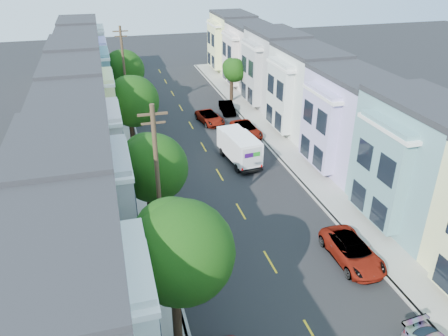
# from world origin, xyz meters

# --- Properties ---
(ground) EXTENTS (160.00, 160.00, 0.00)m
(ground) POSITION_xyz_m (0.00, 0.00, 0.00)
(ground) COLOR black
(ground) RESTS_ON ground
(road_slab) EXTENTS (12.00, 70.00, 0.02)m
(road_slab) POSITION_xyz_m (0.00, 15.00, 0.01)
(road_slab) COLOR black
(road_slab) RESTS_ON ground
(curb_left) EXTENTS (0.30, 70.00, 0.15)m
(curb_left) POSITION_xyz_m (-6.05, 15.00, 0.07)
(curb_left) COLOR gray
(curb_left) RESTS_ON ground
(curb_right) EXTENTS (0.30, 70.00, 0.15)m
(curb_right) POSITION_xyz_m (6.05, 15.00, 0.07)
(curb_right) COLOR gray
(curb_right) RESTS_ON ground
(sidewalk_left) EXTENTS (2.60, 70.00, 0.15)m
(sidewalk_left) POSITION_xyz_m (-7.35, 15.00, 0.07)
(sidewalk_left) COLOR gray
(sidewalk_left) RESTS_ON ground
(sidewalk_right) EXTENTS (2.60, 70.00, 0.15)m
(sidewalk_right) POSITION_xyz_m (7.35, 15.00, 0.07)
(sidewalk_right) COLOR gray
(sidewalk_right) RESTS_ON ground
(centerline) EXTENTS (0.12, 70.00, 0.01)m
(centerline) POSITION_xyz_m (0.00, 15.00, 0.00)
(centerline) COLOR gold
(centerline) RESTS_ON ground
(townhouse_row_left) EXTENTS (5.00, 70.00, 8.50)m
(townhouse_row_left) POSITION_xyz_m (-11.15, 15.00, 0.00)
(townhouse_row_left) COLOR #B5AAE0
(townhouse_row_left) RESTS_ON ground
(townhouse_row_right) EXTENTS (5.00, 70.00, 8.50)m
(townhouse_row_right) POSITION_xyz_m (11.15, 15.00, 0.00)
(townhouse_row_right) COLOR #B5AAE0
(townhouse_row_right) RESTS_ON ground
(tree_b) EXTENTS (4.70, 4.70, 7.99)m
(tree_b) POSITION_xyz_m (-6.30, -4.76, 5.62)
(tree_b) COLOR black
(tree_b) RESTS_ON ground
(tree_c) EXTENTS (4.40, 4.40, 7.19)m
(tree_c) POSITION_xyz_m (-6.30, 4.94, 4.96)
(tree_c) COLOR black
(tree_c) RESTS_ON ground
(tree_d) EXTENTS (4.70, 4.70, 7.23)m
(tree_d) POSITION_xyz_m (-6.30, 18.99, 4.86)
(tree_d) COLOR black
(tree_d) RESTS_ON ground
(tree_e) EXTENTS (4.61, 4.61, 7.19)m
(tree_e) POSITION_xyz_m (-6.30, 30.56, 4.87)
(tree_e) COLOR black
(tree_e) RESTS_ON ground
(tree_far_r) EXTENTS (2.90, 2.90, 5.38)m
(tree_far_r) POSITION_xyz_m (6.89, 30.75, 3.87)
(tree_far_r) COLOR black
(tree_far_r) RESTS_ON ground
(utility_pole_near) EXTENTS (1.60, 0.26, 10.00)m
(utility_pole_near) POSITION_xyz_m (-6.30, 2.00, 5.15)
(utility_pole_near) COLOR #42301E
(utility_pole_near) RESTS_ON ground
(utility_pole_far) EXTENTS (1.60, 0.26, 10.00)m
(utility_pole_far) POSITION_xyz_m (-6.30, 28.00, 5.15)
(utility_pole_far) COLOR #42301E
(utility_pole_far) RESTS_ON ground
(fedex_truck) EXTENTS (2.16, 5.61, 2.69)m
(fedex_truck) POSITION_xyz_m (2.36, 13.99, 1.50)
(fedex_truck) COLOR white
(fedex_truck) RESTS_ON ground
(lead_sedan) EXTENTS (2.79, 4.79, 1.25)m
(lead_sedan) POSITION_xyz_m (2.17, 24.14, 0.63)
(lead_sedan) COLOR black
(lead_sedan) RESTS_ON ground
(parked_left_c) EXTENTS (2.34, 4.77, 1.38)m
(parked_left_c) POSITION_xyz_m (-4.90, 0.69, 0.69)
(parked_left_c) COLOR #B4B9C2
(parked_left_c) RESTS_ON ground
(parked_left_d) EXTENTS (1.56, 3.98, 1.28)m
(parked_left_d) POSITION_xyz_m (-4.90, 11.48, 0.64)
(parked_left_d) COLOR #591E11
(parked_left_d) RESTS_ON ground
(parked_right_b) EXTENTS (2.37, 5.07, 1.40)m
(parked_right_b) POSITION_xyz_m (4.90, -1.21, 0.70)
(parked_right_b) COLOR silver
(parked_right_b) RESTS_ON ground
(parked_right_c) EXTENTS (2.47, 4.91, 1.33)m
(parked_right_c) POSITION_xyz_m (4.90, 19.63, 0.67)
(parked_right_c) COLOR black
(parked_right_c) RESTS_ON ground
(parked_right_d) EXTENTS (1.68, 3.98, 1.29)m
(parked_right_d) POSITION_xyz_m (4.90, 26.79, 0.65)
(parked_right_d) COLOR #0F173E
(parked_right_d) RESTS_ON ground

